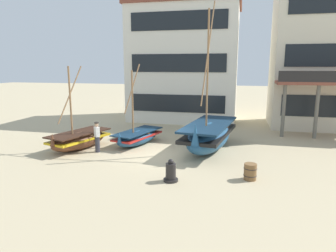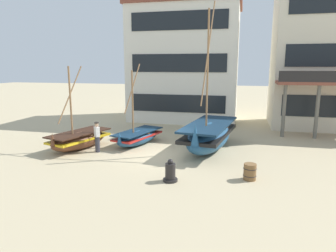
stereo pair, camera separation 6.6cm
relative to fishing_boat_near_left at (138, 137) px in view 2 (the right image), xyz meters
The scene contains 9 objects.
ground_plane 2.83m from the fishing_boat_near_left, 41.07° to the right, with size 120.00×120.00×0.00m, color tan.
fishing_boat_near_left is the anchor object (origin of this frame).
fishing_boat_centre_large 4.36m from the fishing_boat_near_left, ahead, with size 2.90×6.01×8.13m.
fishing_boat_far_right 3.42m from the fishing_boat_near_left, 149.80° to the right, with size 2.59×4.08×4.71m.
fisherman_by_hull 2.68m from the fishing_boat_near_left, 127.50° to the right, with size 0.41×0.41×1.68m.
capstan_winch 6.32m from the fishing_boat_near_left, 58.48° to the right, with size 0.61×0.61×0.95m.
wooden_barrel 7.89m from the fishing_boat_near_left, 34.37° to the right, with size 0.56×0.56×0.70m.
harbor_building_main 10.71m from the fishing_boat_near_left, 83.56° to the left, with size 9.34×6.27×9.82m.
harbor_building_annex 15.45m from the fishing_boat_near_left, 35.99° to the left, with size 7.39×7.51×10.78m.
Camera 2 is at (3.92, -15.17, 4.72)m, focal length 32.41 mm.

